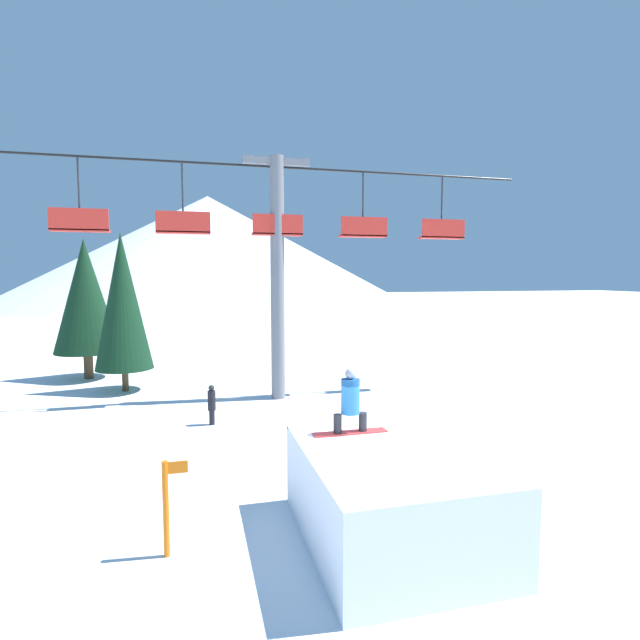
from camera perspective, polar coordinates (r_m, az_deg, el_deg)
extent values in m
plane|color=white|center=(9.60, 5.75, -23.20)|extent=(220.00, 220.00, 0.00)
cone|color=silver|center=(82.76, -12.65, 7.83)|extent=(63.75, 63.75, 16.94)
cube|color=white|center=(9.11, 8.24, -19.29)|extent=(2.93, 3.78, 1.58)
cube|color=silver|center=(10.46, 4.30, -11.54)|extent=(2.93, 0.10, 0.06)
cube|color=#B22D2D|center=(9.65, 3.47, -12.72)|extent=(1.42, 0.26, 0.03)
cylinder|color=black|center=(9.52, 2.02, -11.75)|extent=(0.16, 0.16, 0.35)
cylinder|color=black|center=(9.67, 4.91, -11.50)|extent=(0.16, 0.16, 0.35)
cylinder|color=#1E5693|center=(9.45, 3.49, -8.70)|extent=(0.35, 0.35, 0.66)
sphere|color=#B2B2B7|center=(9.36, 3.51, -6.14)|extent=(0.20, 0.20, 0.20)
cylinder|color=slate|center=(18.19, -4.88, 4.65)|extent=(0.51, 0.51, 8.77)
cube|color=slate|center=(18.63, -4.98, 17.63)|extent=(2.40, 0.24, 0.24)
cylinder|color=black|center=(18.58, -4.98, 17.02)|extent=(19.13, 0.08, 0.08)
cylinder|color=#28282D|center=(18.44, -25.85, 12.87)|extent=(0.06, 0.06, 2.37)
cube|color=red|center=(18.31, -25.70, 9.20)|extent=(1.80, 0.44, 0.08)
cube|color=red|center=(18.16, -25.85, 10.34)|extent=(1.80, 0.08, 0.70)
cylinder|color=#28282D|center=(18.12, -15.43, 13.35)|extent=(0.06, 0.06, 2.37)
cube|color=red|center=(17.99, -15.33, 9.61)|extent=(1.80, 0.44, 0.08)
cube|color=red|center=(17.84, -15.37, 10.77)|extent=(1.80, 0.08, 0.70)
cylinder|color=#28282D|center=(18.38, -4.95, 13.40)|extent=(0.06, 0.06, 2.37)
cube|color=red|center=(18.25, -4.92, 9.71)|extent=(1.80, 0.44, 0.08)
cube|color=red|center=(18.10, -4.83, 10.86)|extent=(1.80, 0.08, 0.70)
cylinder|color=#28282D|center=(19.19, 4.93, 13.05)|extent=(0.06, 0.06, 2.37)
cube|color=red|center=(19.07, 4.90, 9.51)|extent=(1.80, 0.44, 0.08)
cube|color=red|center=(18.93, 5.09, 10.61)|extent=(1.80, 0.08, 0.70)
cylinder|color=#28282D|center=(20.50, 13.74, 12.42)|extent=(0.06, 0.06, 2.37)
cube|color=red|center=(20.38, 13.66, 9.11)|extent=(1.80, 0.44, 0.08)
cube|color=red|center=(20.25, 13.93, 10.12)|extent=(1.80, 0.08, 0.70)
cylinder|color=#4C3823|center=(21.10, -21.35, -6.39)|extent=(0.24, 0.24, 0.88)
cone|color=black|center=(20.72, -21.64, 2.01)|extent=(2.19, 2.19, 5.29)
cylinder|color=#4C3823|center=(24.20, -24.93, -4.71)|extent=(0.39, 0.39, 1.17)
cone|color=black|center=(23.89, -25.22, 2.52)|extent=(2.74, 2.74, 4.93)
cylinder|color=orange|center=(8.94, -17.20, -19.94)|extent=(0.10, 0.10, 1.59)
cube|color=orange|center=(8.67, -16.09, -15.88)|extent=(0.36, 0.02, 0.20)
cylinder|color=black|center=(15.80, -12.24, -10.82)|extent=(0.17, 0.17, 0.45)
cylinder|color=black|center=(15.66, -12.28, -8.98)|extent=(0.24, 0.24, 0.60)
sphere|color=#232328|center=(15.57, -12.31, -7.59)|extent=(0.18, 0.18, 0.18)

